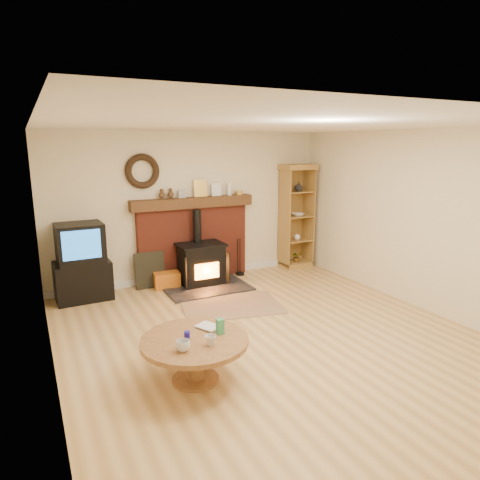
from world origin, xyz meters
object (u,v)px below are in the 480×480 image
wood_stove (202,265)px  curio_cabinet (296,216)px  tv_unit (82,263)px  coffee_table (195,347)px

wood_stove → curio_cabinet: size_ratio=0.70×
wood_stove → tv_unit: size_ratio=1.16×
tv_unit → curio_cabinet: 4.04m
curio_cabinet → coffee_table: curio_cabinet is taller
wood_stove → curio_cabinet: 2.22m
tv_unit → curio_cabinet: (4.01, 0.09, 0.43)m
wood_stove → tv_unit: wood_stove is taller
wood_stove → coffee_table: wood_stove is taller
tv_unit → coffee_table: size_ratio=1.10×
curio_cabinet → wood_stove: bearing=-172.3°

